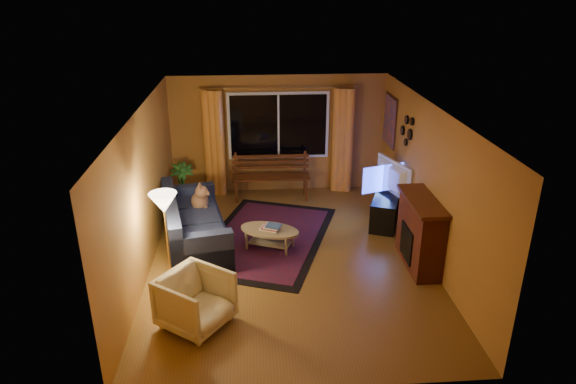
{
  "coord_description": "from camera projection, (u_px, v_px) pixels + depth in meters",
  "views": [
    {
      "loc": [
        -0.59,
        -7.46,
        4.29
      ],
      "look_at": [
        0.0,
        0.3,
        1.05
      ],
      "focal_mm": 32.0,
      "sensor_mm": 36.0,
      "label": 1
    }
  ],
  "objects": [
    {
      "name": "armchair",
      "position": [
        195.0,
        298.0,
        6.73
      ],
      "size": [
        1.08,
        1.09,
        0.83
      ],
      "primitive_type": "imported",
      "rotation": [
        0.0,
        0.0,
        0.93
      ],
      "color": "beige",
      "rests_on": "ground"
    },
    {
      "name": "wall_back",
      "position": [
        278.0,
        134.0,
        10.84
      ],
      "size": [
        4.5,
        0.02,
        2.5
      ],
      "primitive_type": "cube",
      "color": "#B2742F",
      "rests_on": "ground"
    },
    {
      "name": "bench",
      "position": [
        271.0,
        188.0,
        10.75
      ],
      "size": [
        1.61,
        0.48,
        0.48
      ],
      "primitive_type": "cube",
      "rotation": [
        0.0,
        0.0,
        -0.0
      ],
      "color": "#431D0B",
      "rests_on": "ground"
    },
    {
      "name": "mirror_cluster",
      "position": [
        406.0,
        129.0,
        9.21
      ],
      "size": [
        0.06,
        0.6,
        0.56
      ],
      "primitive_type": null,
      "color": "black",
      "rests_on": "wall_right"
    },
    {
      "name": "floor",
      "position": [
        289.0,
        257.0,
        8.56
      ],
      "size": [
        4.5,
        6.0,
        0.02
      ],
      "primitive_type": "cube",
      "color": "brown",
      "rests_on": "ground"
    },
    {
      "name": "tv_console",
      "position": [
        387.0,
        207.0,
        9.74
      ],
      "size": [
        0.91,
        1.41,
        0.56
      ],
      "primitive_type": "cube",
      "rotation": [
        0.0,
        0.0,
        -0.38
      ],
      "color": "black",
      "rests_on": "ground"
    },
    {
      "name": "sofa",
      "position": [
        195.0,
        222.0,
        8.76
      ],
      "size": [
        1.38,
        2.38,
        0.91
      ],
      "primitive_type": "cube",
      "rotation": [
        0.0,
        0.0,
        0.2
      ],
      "color": "#1B203B",
      "rests_on": "ground"
    },
    {
      "name": "potted_plant",
      "position": [
        182.0,
        185.0,
        10.37
      ],
      "size": [
        0.6,
        0.6,
        0.88
      ],
      "primitive_type": "imported",
      "rotation": [
        0.0,
        0.0,
        0.24
      ],
      "color": "#235B1E",
      "rests_on": "ground"
    },
    {
      "name": "television",
      "position": [
        389.0,
        178.0,
        9.51
      ],
      "size": [
        0.48,
        1.1,
        0.64
      ],
      "primitive_type": "imported",
      "rotation": [
        0.0,
        0.0,
        1.88
      ],
      "color": "black",
      "rests_on": "tv_console"
    },
    {
      "name": "painting",
      "position": [
        390.0,
        121.0,
        10.33
      ],
      "size": [
        0.04,
        0.76,
        0.96
      ],
      "primitive_type": "cube",
      "color": "#D2541E",
      "rests_on": "wall_right"
    },
    {
      "name": "curtain_rod",
      "position": [
        278.0,
        88.0,
        10.36
      ],
      "size": [
        3.2,
        0.03,
        0.03
      ],
      "primitive_type": "cylinder",
      "rotation": [
        0.0,
        1.57,
        0.0
      ],
      "color": "#BF8C3F",
      "rests_on": "wall_back"
    },
    {
      "name": "coffee_table",
      "position": [
        270.0,
        239.0,
        8.75
      ],
      "size": [
        1.34,
        1.34,
        0.37
      ],
      "primitive_type": "cylinder",
      "rotation": [
        0.0,
        0.0,
        -0.4
      ],
      "color": "#9E885A",
      "rests_on": "ground"
    },
    {
      "name": "curtain_left",
      "position": [
        214.0,
        143.0,
        10.68
      ],
      "size": [
        0.36,
        0.36,
        2.24
      ],
      "primitive_type": "cylinder",
      "color": "#F99638",
      "rests_on": "ground"
    },
    {
      "name": "dog",
      "position": [
        200.0,
        199.0,
        9.14
      ],
      "size": [
        0.39,
        0.47,
        0.44
      ],
      "primitive_type": null,
      "rotation": [
        0.0,
        0.0,
        -0.28
      ],
      "color": "#8D5E43",
      "rests_on": "sofa"
    },
    {
      "name": "rug",
      "position": [
        266.0,
        238.0,
        9.15
      ],
      "size": [
        2.88,
        3.57,
        0.02
      ],
      "primitive_type": "cube",
      "rotation": [
        0.0,
        0.0,
        -0.34
      ],
      "color": "#600D13",
      "rests_on": "ground"
    },
    {
      "name": "ceiling",
      "position": [
        290.0,
        109.0,
        7.59
      ],
      "size": [
        4.5,
        6.0,
        0.02
      ],
      "primitive_type": "cube",
      "color": "white",
      "rests_on": "ground"
    },
    {
      "name": "curtain_right",
      "position": [
        342.0,
        141.0,
        10.87
      ],
      "size": [
        0.36,
        0.36,
        2.24
      ],
      "primitive_type": "cylinder",
      "color": "#F99638",
      "rests_on": "ground"
    },
    {
      "name": "window",
      "position": [
        278.0,
        126.0,
        10.71
      ],
      "size": [
        2.0,
        0.02,
        1.3
      ],
      "primitive_type": "cube",
      "color": "black",
      "rests_on": "wall_back"
    },
    {
      "name": "floor_lamp",
      "position": [
        167.0,
        241.0,
        7.5
      ],
      "size": [
        0.32,
        0.32,
        1.5
      ],
      "primitive_type": "cylinder",
      "rotation": [
        0.0,
        0.0,
        0.35
      ],
      "color": "#BF8C3F",
      "rests_on": "ground"
    },
    {
      "name": "wall_right",
      "position": [
        430.0,
        184.0,
        8.23
      ],
      "size": [
        0.02,
        6.0,
        2.5
      ],
      "primitive_type": "cube",
      "color": "#B2742F",
      "rests_on": "ground"
    },
    {
      "name": "fireplace",
      "position": [
        420.0,
        234.0,
        8.12
      ],
      "size": [
        0.4,
        1.2,
        1.1
      ],
      "primitive_type": "cube",
      "color": "maroon",
      "rests_on": "ground"
    },
    {
      "name": "wall_left",
      "position": [
        144.0,
        192.0,
        7.92
      ],
      "size": [
        0.02,
        6.0,
        2.5
      ],
      "primitive_type": "cube",
      "color": "#B2742F",
      "rests_on": "ground"
    }
  ]
}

